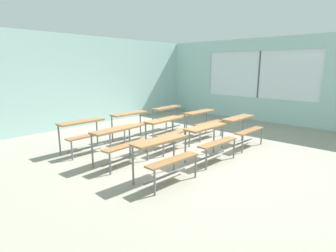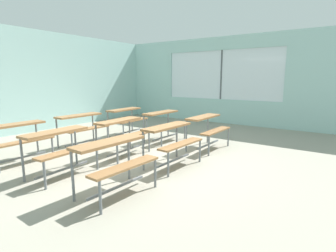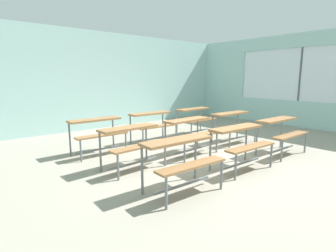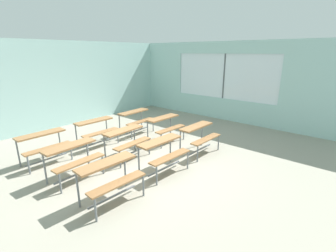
{
  "view_description": "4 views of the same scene",
  "coord_description": "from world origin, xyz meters",
  "px_view_note": "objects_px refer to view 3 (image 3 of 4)",
  "views": [
    {
      "loc": [
        -4.62,
        -3.8,
        2.0
      ],
      "look_at": [
        0.06,
        0.5,
        0.58
      ],
      "focal_mm": 28.65,
      "sensor_mm": 36.0,
      "label": 1
    },
    {
      "loc": [
        -3.8,
        -3.3,
        1.6
      ],
      "look_at": [
        0.88,
        -0.06,
        0.55
      ],
      "focal_mm": 28.0,
      "sensor_mm": 36.0,
      "label": 2
    },
    {
      "loc": [
        -3.8,
        -3.3,
        1.6
      ],
      "look_at": [
        -0.22,
        0.94,
        0.57
      ],
      "focal_mm": 28.0,
      "sensor_mm": 36.0,
      "label": 3
    },
    {
      "loc": [
        -3.61,
        -3.99,
        2.61
      ],
      "look_at": [
        0.8,
        -0.22,
        0.82
      ],
      "focal_mm": 25.73,
      "sensor_mm": 36.0,
      "label": 4
    }
  ],
  "objects_px": {
    "desk_bench_r0c0": "(182,153)",
    "desk_bench_r2c1": "(153,120)",
    "desk_bench_r0c1": "(241,138)",
    "desk_bench_r2c2": "(196,115)",
    "desk_bench_r1c2": "(234,120)",
    "desk_bench_r1c0": "(132,137)",
    "desk_bench_r0c2": "(281,128)",
    "desk_bench_r2c0": "(97,128)",
    "desk_bench_r1c1": "(191,128)"
  },
  "relations": [
    {
      "from": "desk_bench_r0c0",
      "to": "desk_bench_r2c1",
      "type": "bearing_deg",
      "value": 63.82
    },
    {
      "from": "desk_bench_r1c0",
      "to": "desk_bench_r0c1",
      "type": "bearing_deg",
      "value": -43.34
    },
    {
      "from": "desk_bench_r1c2",
      "to": "desk_bench_r2c0",
      "type": "relative_size",
      "value": 1.02
    },
    {
      "from": "desk_bench_r2c1",
      "to": "desk_bench_r1c2",
      "type": "bearing_deg",
      "value": -38.8
    },
    {
      "from": "desk_bench_r0c2",
      "to": "desk_bench_r1c2",
      "type": "height_order",
      "value": "same"
    },
    {
      "from": "desk_bench_r2c0",
      "to": "desk_bench_r0c2",
      "type": "bearing_deg",
      "value": -40.46
    },
    {
      "from": "desk_bench_r0c2",
      "to": "desk_bench_r1c2",
      "type": "relative_size",
      "value": 0.99
    },
    {
      "from": "desk_bench_r0c0",
      "to": "desk_bench_r1c2",
      "type": "distance_m",
      "value": 3.21
    },
    {
      "from": "desk_bench_r2c1",
      "to": "desk_bench_r0c0",
      "type": "bearing_deg",
      "value": -117.78
    },
    {
      "from": "desk_bench_r0c0",
      "to": "desk_bench_r0c2",
      "type": "relative_size",
      "value": 1.01
    },
    {
      "from": "desk_bench_r1c2",
      "to": "desk_bench_r2c1",
      "type": "bearing_deg",
      "value": 142.05
    },
    {
      "from": "desk_bench_r2c0",
      "to": "desk_bench_r1c2",
      "type": "bearing_deg",
      "value": -22.64
    },
    {
      "from": "desk_bench_r0c1",
      "to": "desk_bench_r2c2",
      "type": "distance_m",
      "value": 2.89
    },
    {
      "from": "desk_bench_r0c1",
      "to": "desk_bench_r0c2",
      "type": "distance_m",
      "value": 1.44
    },
    {
      "from": "desk_bench_r0c1",
      "to": "desk_bench_r2c2",
      "type": "bearing_deg",
      "value": 62.61
    },
    {
      "from": "desk_bench_r0c0",
      "to": "desk_bench_r2c1",
      "type": "distance_m",
      "value": 2.92
    },
    {
      "from": "desk_bench_r1c1",
      "to": "desk_bench_r1c2",
      "type": "xyz_separation_m",
      "value": [
        1.53,
        0.04,
        0.0
      ]
    },
    {
      "from": "desk_bench_r0c2",
      "to": "desk_bench_r1c1",
      "type": "relative_size",
      "value": 0.99
    },
    {
      "from": "desk_bench_r2c0",
      "to": "desk_bench_r2c1",
      "type": "xyz_separation_m",
      "value": [
        1.49,
        0.04,
        0.0
      ]
    },
    {
      "from": "desk_bench_r2c1",
      "to": "desk_bench_r0c1",
      "type": "bearing_deg",
      "value": -88.27
    },
    {
      "from": "desk_bench_r1c0",
      "to": "desk_bench_r2c2",
      "type": "relative_size",
      "value": 1.01
    },
    {
      "from": "desk_bench_r0c2",
      "to": "desk_bench_r1c1",
      "type": "bearing_deg",
      "value": 141.64
    },
    {
      "from": "desk_bench_r1c2",
      "to": "desk_bench_r1c1",
      "type": "bearing_deg",
      "value": -176.39
    },
    {
      "from": "desk_bench_r2c1",
      "to": "desk_bench_r1c1",
      "type": "bearing_deg",
      "value": -88.9
    },
    {
      "from": "desk_bench_r0c1",
      "to": "desk_bench_r1c0",
      "type": "relative_size",
      "value": 1.0
    },
    {
      "from": "desk_bench_r0c2",
      "to": "desk_bench_r2c2",
      "type": "distance_m",
      "value": 2.5
    },
    {
      "from": "desk_bench_r1c2",
      "to": "desk_bench_r2c2",
      "type": "relative_size",
      "value": 1.0
    },
    {
      "from": "desk_bench_r2c0",
      "to": "desk_bench_r2c2",
      "type": "height_order",
      "value": "same"
    },
    {
      "from": "desk_bench_r1c2",
      "to": "desk_bench_r2c2",
      "type": "height_order",
      "value": "same"
    },
    {
      "from": "desk_bench_r1c0",
      "to": "desk_bench_r2c1",
      "type": "height_order",
      "value": "same"
    },
    {
      "from": "desk_bench_r0c0",
      "to": "desk_bench_r0c1",
      "type": "height_order",
      "value": "same"
    },
    {
      "from": "desk_bench_r0c2",
      "to": "desk_bench_r2c1",
      "type": "relative_size",
      "value": 1.0
    },
    {
      "from": "desk_bench_r1c0",
      "to": "desk_bench_r0c2",
      "type": "bearing_deg",
      "value": -26.05
    },
    {
      "from": "desk_bench_r0c0",
      "to": "desk_bench_r1c0",
      "type": "distance_m",
      "value": 1.26
    },
    {
      "from": "desk_bench_r0c2",
      "to": "desk_bench_r1c1",
      "type": "xyz_separation_m",
      "value": [
        -1.47,
        1.21,
        0.0
      ]
    },
    {
      "from": "desk_bench_r1c0",
      "to": "desk_bench_r1c1",
      "type": "height_order",
      "value": "same"
    },
    {
      "from": "desk_bench_r0c1",
      "to": "desk_bench_r2c1",
      "type": "distance_m",
      "value": 2.53
    },
    {
      "from": "desk_bench_r1c0",
      "to": "desk_bench_r1c2",
      "type": "height_order",
      "value": "same"
    },
    {
      "from": "desk_bench_r0c1",
      "to": "desk_bench_r2c1",
      "type": "xyz_separation_m",
      "value": [
        -0.02,
        2.53,
        0.0
      ]
    },
    {
      "from": "desk_bench_r1c2",
      "to": "desk_bench_r0c2",
      "type": "bearing_deg",
      "value": -90.95
    },
    {
      "from": "desk_bench_r0c0",
      "to": "desk_bench_r1c1",
      "type": "bearing_deg",
      "value": 43.81
    },
    {
      "from": "desk_bench_r1c0",
      "to": "desk_bench_r2c2",
      "type": "xyz_separation_m",
      "value": [
        2.9,
        1.25,
        0.0
      ]
    },
    {
      "from": "desk_bench_r0c0",
      "to": "desk_bench_r0c1",
      "type": "distance_m",
      "value": 1.44
    },
    {
      "from": "desk_bench_r0c2",
      "to": "desk_bench_r2c2",
      "type": "xyz_separation_m",
      "value": [
        0.02,
        2.5,
        0.0
      ]
    },
    {
      "from": "desk_bench_r0c1",
      "to": "desk_bench_r1c0",
      "type": "xyz_separation_m",
      "value": [
        -1.45,
        1.24,
        0.0
      ]
    },
    {
      "from": "desk_bench_r1c1",
      "to": "desk_bench_r2c0",
      "type": "height_order",
      "value": "same"
    },
    {
      "from": "desk_bench_r1c2",
      "to": "desk_bench_r2c1",
      "type": "height_order",
      "value": "same"
    },
    {
      "from": "desk_bench_r0c2",
      "to": "desk_bench_r2c1",
      "type": "distance_m",
      "value": 2.93
    },
    {
      "from": "desk_bench_r0c0",
      "to": "desk_bench_r2c0",
      "type": "height_order",
      "value": "same"
    },
    {
      "from": "desk_bench_r0c1",
      "to": "desk_bench_r1c1",
      "type": "bearing_deg",
      "value": 94.1
    }
  ]
}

